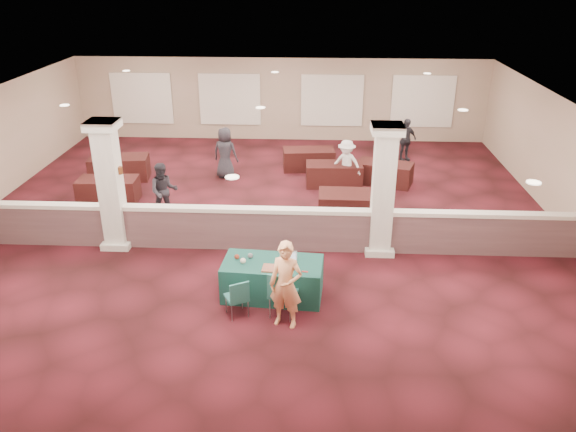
{
  "coord_description": "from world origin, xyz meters",
  "views": [
    {
      "loc": [
        1.39,
        -13.83,
        6.48
      ],
      "look_at": [
        0.79,
        -2.0,
        1.13
      ],
      "focal_mm": 35.0,
      "sensor_mm": 36.0,
      "label": 1
    }
  ],
  "objects_px": {
    "far_table_front_center": "(334,174)",
    "attendee_d": "(225,153)",
    "far_table_back_right": "(384,173)",
    "attendee_a": "(164,191)",
    "near_table": "(273,279)",
    "far_table_front_left": "(108,190)",
    "conf_chair_side": "(238,296)",
    "far_table_front_right": "(355,207)",
    "attendee_c": "(405,140)",
    "far_table_back_center": "(309,159)",
    "woman": "(286,285)",
    "attendee_b": "(346,164)",
    "far_table_back_left": "(120,168)",
    "conf_chair_main": "(282,291)"
  },
  "relations": [
    {
      "from": "attendee_a",
      "to": "attendee_d",
      "type": "xyz_separation_m",
      "value": [
        1.18,
        3.32,
        0.04
      ]
    },
    {
      "from": "woman",
      "to": "far_table_front_center",
      "type": "bearing_deg",
      "value": 97.62
    },
    {
      "from": "far_table_front_right",
      "to": "attendee_d",
      "type": "distance_m",
      "value": 5.18
    },
    {
      "from": "far_table_front_right",
      "to": "far_table_back_right",
      "type": "xyz_separation_m",
      "value": [
        1.12,
        2.9,
        -0.05
      ]
    },
    {
      "from": "far_table_front_right",
      "to": "far_table_back_center",
      "type": "relative_size",
      "value": 1.14
    },
    {
      "from": "far_table_front_right",
      "to": "far_table_back_center",
      "type": "xyz_separation_m",
      "value": [
        -1.32,
        4.18,
        -0.05
      ]
    },
    {
      "from": "attendee_c",
      "to": "attendee_a",
      "type": "bearing_deg",
      "value": -170.43
    },
    {
      "from": "far_table_back_left",
      "to": "attendee_d",
      "type": "distance_m",
      "value": 3.49
    },
    {
      "from": "near_table",
      "to": "far_table_front_center",
      "type": "relative_size",
      "value": 1.18
    },
    {
      "from": "far_table_back_right",
      "to": "attendee_b",
      "type": "relative_size",
      "value": 1.12
    },
    {
      "from": "attendee_a",
      "to": "near_table",
      "type": "bearing_deg",
      "value": -64.44
    },
    {
      "from": "far_table_front_center",
      "to": "far_table_front_left",
      "type": "bearing_deg",
      "value": -166.12
    },
    {
      "from": "far_table_front_left",
      "to": "conf_chair_side",
      "type": "bearing_deg",
      "value": -51.38
    },
    {
      "from": "far_table_back_right",
      "to": "attendee_a",
      "type": "height_order",
      "value": "attendee_a"
    },
    {
      "from": "near_table",
      "to": "far_table_back_center",
      "type": "bearing_deg",
      "value": 89.91
    },
    {
      "from": "attendee_a",
      "to": "far_table_front_left",
      "type": "bearing_deg",
      "value": 135.34
    },
    {
      "from": "near_table",
      "to": "attendee_d",
      "type": "bearing_deg",
      "value": 110.6
    },
    {
      "from": "woman",
      "to": "far_table_front_left",
      "type": "height_order",
      "value": "woman"
    },
    {
      "from": "far_table_front_right",
      "to": "attendee_c",
      "type": "distance_m",
      "value": 5.66
    },
    {
      "from": "conf_chair_side",
      "to": "far_table_back_right",
      "type": "distance_m",
      "value": 8.51
    },
    {
      "from": "woman",
      "to": "far_table_front_left",
      "type": "xyz_separation_m",
      "value": [
        -5.6,
        6.01,
        -0.54
      ]
    },
    {
      "from": "far_table_back_right",
      "to": "attendee_d",
      "type": "height_order",
      "value": "attendee_d"
    },
    {
      "from": "far_table_front_center",
      "to": "far_table_back_center",
      "type": "bearing_deg",
      "value": 119.16
    },
    {
      "from": "far_table_front_left",
      "to": "far_table_front_center",
      "type": "distance_m",
      "value": 6.91
    },
    {
      "from": "far_table_front_left",
      "to": "far_table_back_center",
      "type": "xyz_separation_m",
      "value": [
        5.89,
        3.14,
        0.0
      ]
    },
    {
      "from": "attendee_d",
      "to": "woman",
      "type": "bearing_deg",
      "value": 120.71
    },
    {
      "from": "far_table_front_center",
      "to": "far_table_front_right",
      "type": "xyz_separation_m",
      "value": [
        0.5,
        -2.7,
        0.04
      ]
    },
    {
      "from": "far_table_back_right",
      "to": "far_table_front_left",
      "type": "bearing_deg",
      "value": -167.42
    },
    {
      "from": "attendee_c",
      "to": "attendee_d",
      "type": "bearing_deg",
      "value": 171.67
    },
    {
      "from": "far_table_front_center",
      "to": "far_table_front_right",
      "type": "height_order",
      "value": "far_table_front_right"
    },
    {
      "from": "far_table_back_right",
      "to": "attendee_d",
      "type": "bearing_deg",
      "value": 176.45
    },
    {
      "from": "far_table_front_left",
      "to": "attendee_b",
      "type": "distance_m",
      "value": 7.24
    },
    {
      "from": "conf_chair_main",
      "to": "woman",
      "type": "bearing_deg",
      "value": -52.45
    },
    {
      "from": "far_table_front_right",
      "to": "far_table_back_right",
      "type": "distance_m",
      "value": 3.11
    },
    {
      "from": "attendee_d",
      "to": "far_table_back_left",
      "type": "bearing_deg",
      "value": 19.5
    },
    {
      "from": "far_table_front_right",
      "to": "attendee_b",
      "type": "relative_size",
      "value": 1.29
    },
    {
      "from": "far_table_back_right",
      "to": "attendee_c",
      "type": "height_order",
      "value": "attendee_c"
    },
    {
      "from": "far_table_back_right",
      "to": "attendee_d",
      "type": "relative_size",
      "value": 1.02
    },
    {
      "from": "woman",
      "to": "attendee_b",
      "type": "height_order",
      "value": "woman"
    },
    {
      "from": "far_table_back_center",
      "to": "attendee_c",
      "type": "xyz_separation_m",
      "value": [
        3.4,
        1.07,
        0.41
      ]
    },
    {
      "from": "far_table_front_right",
      "to": "far_table_back_center",
      "type": "bearing_deg",
      "value": 107.59
    },
    {
      "from": "far_table_front_left",
      "to": "woman",
      "type": "bearing_deg",
      "value": -47.01
    },
    {
      "from": "far_table_front_right",
      "to": "attendee_c",
      "type": "relative_size",
      "value": 1.29
    },
    {
      "from": "far_table_front_center",
      "to": "attendee_d",
      "type": "xyz_separation_m",
      "value": [
        -3.54,
        0.52,
        0.49
      ]
    },
    {
      "from": "attendee_c",
      "to": "attendee_d",
      "type": "relative_size",
      "value": 0.91
    },
    {
      "from": "conf_chair_main",
      "to": "attendee_a",
      "type": "distance_m",
      "value": 5.81
    },
    {
      "from": "far_table_front_center",
      "to": "attendee_d",
      "type": "relative_size",
      "value": 1.04
    },
    {
      "from": "woman",
      "to": "near_table",
      "type": "bearing_deg",
      "value": 123.92
    },
    {
      "from": "attendee_a",
      "to": "attendee_d",
      "type": "relative_size",
      "value": 0.95
    },
    {
      "from": "attendee_b",
      "to": "attendee_d",
      "type": "xyz_separation_m",
      "value": [
        -3.9,
        0.69,
        0.08
      ]
    }
  ]
}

